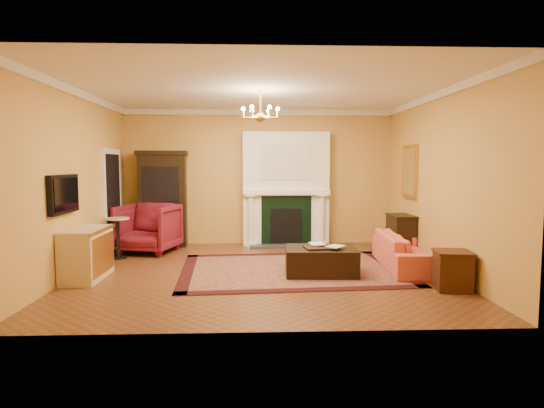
{
  "coord_description": "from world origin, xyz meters",
  "views": [
    {
      "loc": [
        -0.11,
        -7.47,
        1.79
      ],
      "look_at": [
        0.2,
        0.3,
        1.11
      ],
      "focal_mm": 30.0,
      "sensor_mm": 36.0,
      "label": 1
    }
  ],
  "objects": [
    {
      "name": "floor",
      "position": [
        0.0,
        0.0,
        -0.01
      ],
      "size": [
        6.0,
        5.5,
        0.02
      ],
      "primitive_type": "cube",
      "color": "brown",
      "rests_on": "ground"
    },
    {
      "name": "topiary_right",
      "position": [
        1.2,
        2.53,
        1.48
      ],
      "size": [
        0.17,
        0.17,
        0.45
      ],
      "color": "tan",
      "rests_on": "fireplace"
    },
    {
      "name": "wall_back",
      "position": [
        0.0,
        2.76,
        1.5
      ],
      "size": [
        6.0,
        0.02,
        3.0
      ],
      "primitive_type": "cube",
      "color": "#CB9149",
      "rests_on": "floor"
    },
    {
      "name": "leather_ottoman",
      "position": [
        0.98,
        -0.23,
        0.23
      ],
      "size": [
        1.18,
        0.89,
        0.42
      ],
      "primitive_type": "cube",
      "rotation": [
        0.0,
        0.0,
        -0.05
      ],
      "color": "black",
      "rests_on": "oriental_rug"
    },
    {
      "name": "crown_molding",
      "position": [
        0.0,
        0.96,
        2.94
      ],
      "size": [
        6.0,
        5.5,
        0.12
      ],
      "color": "white",
      "rests_on": "ceiling"
    },
    {
      "name": "topiary_left",
      "position": [
        0.03,
        2.53,
        1.49
      ],
      "size": [
        0.18,
        0.18,
        0.48
      ],
      "color": "tan",
      "rests_on": "fireplace"
    },
    {
      "name": "end_table",
      "position": [
        2.72,
        -1.21,
        0.27
      ],
      "size": [
        0.53,
        0.53,
        0.54
      ],
      "primitive_type": "cube",
      "rotation": [
        0.0,
        0.0,
        -0.15
      ],
      "color": "#3D1B10",
      "rests_on": "floor"
    },
    {
      "name": "pedestal_table",
      "position": [
        -2.7,
        1.18,
        0.46
      ],
      "size": [
        0.44,
        0.44,
        0.78
      ],
      "color": "black",
      "rests_on": "floor"
    },
    {
      "name": "commode",
      "position": [
        -2.73,
        -0.36,
        0.4
      ],
      "size": [
        0.51,
        1.07,
        0.8
      ],
      "primitive_type": "cube",
      "rotation": [
        0.0,
        0.0,
        -0.0
      ],
      "color": "beige",
      "rests_on": "floor"
    },
    {
      "name": "wall_right",
      "position": [
        3.01,
        0.0,
        1.5
      ],
      "size": [
        0.02,
        5.5,
        3.0
      ],
      "primitive_type": "cube",
      "color": "#CB9149",
      "rests_on": "floor"
    },
    {
      "name": "console_table",
      "position": [
        2.78,
        1.27,
        0.39
      ],
      "size": [
        0.4,
        0.7,
        0.78
      ],
      "primitive_type": "cube",
      "rotation": [
        0.0,
        0.0,
        0.0
      ],
      "color": "black",
      "rests_on": "floor"
    },
    {
      "name": "wall_front",
      "position": [
        0.0,
        -2.76,
        1.5
      ],
      "size": [
        6.0,
        0.02,
        3.0
      ],
      "primitive_type": "cube",
      "color": "#CB9149",
      "rests_on": "floor"
    },
    {
      "name": "oriental_rug",
      "position": [
        0.53,
        0.12,
        0.01
      ],
      "size": [
        3.88,
        3.02,
        0.01
      ],
      "primitive_type": "cube",
      "rotation": [
        0.0,
        0.0,
        0.07
      ],
      "color": "#400D0F",
      "rests_on": "floor"
    },
    {
      "name": "ottoman_tray",
      "position": [
        0.95,
        -0.29,
        0.46
      ],
      "size": [
        0.55,
        0.45,
        0.03
      ],
      "primitive_type": "cube",
      "rotation": [
        0.0,
        0.0,
        0.14
      ],
      "color": "black",
      "rests_on": "leather_ottoman"
    },
    {
      "name": "coral_sofa",
      "position": [
        2.52,
        0.17,
        0.4
      ],
      "size": [
        0.74,
        2.08,
        0.8
      ],
      "primitive_type": "imported",
      "rotation": [
        0.0,
        0.0,
        1.5
      ],
      "color": "#E36348",
      "rests_on": "floor"
    },
    {
      "name": "china_cabinet",
      "position": [
        -2.1,
        2.49,
        1.0
      ],
      "size": [
        1.02,
        0.51,
        1.99
      ],
      "primitive_type": "cube",
      "rotation": [
        0.0,
        0.0,
        0.06
      ],
      "color": "black",
      "rests_on": "floor"
    },
    {
      "name": "tv_panel",
      "position": [
        -2.95,
        -0.6,
        1.35
      ],
      "size": [
        0.09,
        0.95,
        0.58
      ],
      "color": "black",
      "rests_on": "wall_left"
    },
    {
      "name": "wall_left",
      "position": [
        -3.01,
        0.0,
        1.5
      ],
      "size": [
        0.02,
        5.5,
        3.0
      ],
      "primitive_type": "cube",
      "color": "#CB9149",
      "rests_on": "floor"
    },
    {
      "name": "doorway",
      "position": [
        -2.95,
        1.7,
        1.05
      ],
      "size": [
        0.08,
        1.05,
        2.1
      ],
      "color": "silver",
      "rests_on": "wall_left"
    },
    {
      "name": "wingback_armchair",
      "position": [
        -2.26,
        1.74,
        0.55
      ],
      "size": [
        1.27,
        1.22,
        1.09
      ],
      "primitive_type": "imported",
      "rotation": [
        0.0,
        0.0,
        -0.24
      ],
      "color": "maroon",
      "rests_on": "floor"
    },
    {
      "name": "fireplace",
      "position": [
        0.6,
        2.57,
        1.19
      ],
      "size": [
        1.9,
        0.7,
        2.5
      ],
      "color": "white",
      "rests_on": "wall_back"
    },
    {
      "name": "chandelier",
      "position": [
        -0.0,
        0.0,
        2.61
      ],
      "size": [
        0.63,
        0.55,
        0.53
      ],
      "color": "gold",
      "rests_on": "ceiling"
    },
    {
      "name": "gilt_mirror",
      "position": [
        2.97,
        1.4,
        1.65
      ],
      "size": [
        0.06,
        0.76,
        1.05
      ],
      "color": "gold",
      "rests_on": "wall_right"
    },
    {
      "name": "book_a",
      "position": [
        0.81,
        -0.18,
        0.62
      ],
      "size": [
        0.22,
        0.05,
        0.3
      ],
      "primitive_type": "imported",
      "rotation": [
        0.0,
        0.0,
        0.12
      ],
      "color": "gray",
      "rests_on": "ottoman_tray"
    },
    {
      "name": "ceiling",
      "position": [
        0.0,
        0.0,
        3.01
      ],
      "size": [
        6.0,
        5.5,
        0.02
      ],
      "primitive_type": "cube",
      "color": "white",
      "rests_on": "wall_back"
    },
    {
      "name": "book_b",
      "position": [
        1.1,
        -0.3,
        0.62
      ],
      "size": [
        0.18,
        0.16,
        0.3
      ],
      "primitive_type": "imported",
      "rotation": [
        0.0,
        0.0,
        -0.7
      ],
      "color": "gray",
      "rests_on": "ottoman_tray"
    }
  ]
}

